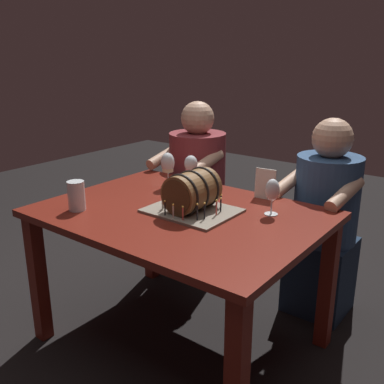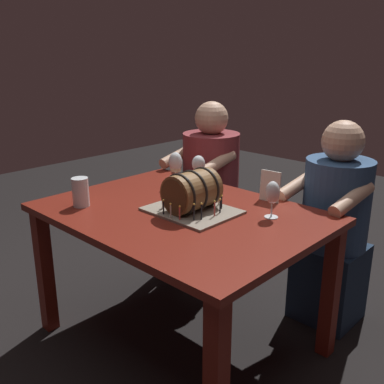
{
  "view_description": "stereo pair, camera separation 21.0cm",
  "coord_description": "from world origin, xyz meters",
  "px_view_note": "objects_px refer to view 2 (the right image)",
  "views": [
    {
      "loc": [
        1.27,
        -1.56,
        1.47
      ],
      "look_at": [
        0.05,
        0.03,
        0.83
      ],
      "focal_mm": 41.32,
      "sensor_mm": 36.0,
      "label": 1
    },
    {
      "loc": [
        1.43,
        -1.42,
        1.47
      ],
      "look_at": [
        0.05,
        0.03,
        0.83
      ],
      "focal_mm": 41.32,
      "sensor_mm": 36.0,
      "label": 2
    }
  ],
  "objects_px": {
    "wine_glass_white": "(176,164)",
    "person_seated_right": "(333,231)",
    "wine_glass_rose": "(198,165)",
    "dining_table": "(181,230)",
    "barrel_cake": "(192,194)",
    "person_seated_left": "(210,192)",
    "wine_glass_empty": "(272,193)",
    "menu_card": "(270,186)",
    "beer_pint": "(81,193)"
  },
  "relations": [
    {
      "from": "wine_glass_white",
      "to": "person_seated_right",
      "type": "xyz_separation_m",
      "value": [
        0.75,
        0.47,
        -0.33
      ]
    },
    {
      "from": "wine_glass_rose",
      "to": "person_seated_right",
      "type": "distance_m",
      "value": 0.82
    },
    {
      "from": "dining_table",
      "to": "barrel_cake",
      "type": "relative_size",
      "value": 3.24
    },
    {
      "from": "wine_glass_white",
      "to": "barrel_cake",
      "type": "bearing_deg",
      "value": -33.78
    },
    {
      "from": "person_seated_left",
      "to": "dining_table",
      "type": "bearing_deg",
      "value": -58.42
    },
    {
      "from": "wine_glass_rose",
      "to": "wine_glass_empty",
      "type": "xyz_separation_m",
      "value": [
        0.57,
        -0.12,
        -0.01
      ]
    },
    {
      "from": "wine_glass_rose",
      "to": "menu_card",
      "type": "distance_m",
      "value": 0.44
    },
    {
      "from": "wine_glass_empty",
      "to": "wine_glass_white",
      "type": "bearing_deg",
      "value": 176.72
    },
    {
      "from": "beer_pint",
      "to": "person_seated_right",
      "type": "bearing_deg",
      "value": 50.06
    },
    {
      "from": "barrel_cake",
      "to": "wine_glass_rose",
      "type": "height_order",
      "value": "barrel_cake"
    },
    {
      "from": "beer_pint",
      "to": "barrel_cake",
      "type": "bearing_deg",
      "value": 34.82
    },
    {
      "from": "wine_glass_white",
      "to": "menu_card",
      "type": "xyz_separation_m",
      "value": [
        0.53,
        0.15,
        -0.05
      ]
    },
    {
      "from": "barrel_cake",
      "to": "wine_glass_empty",
      "type": "distance_m",
      "value": 0.38
    },
    {
      "from": "wine_glass_empty",
      "to": "beer_pint",
      "type": "xyz_separation_m",
      "value": [
        -0.78,
        -0.52,
        -0.05
      ]
    },
    {
      "from": "menu_card",
      "to": "person_seated_left",
      "type": "height_order",
      "value": "person_seated_left"
    },
    {
      "from": "beer_pint",
      "to": "wine_glass_empty",
      "type": "bearing_deg",
      "value": 33.68
    },
    {
      "from": "wine_glass_rose",
      "to": "wine_glass_empty",
      "type": "height_order",
      "value": "wine_glass_rose"
    },
    {
      "from": "beer_pint",
      "to": "person_seated_right",
      "type": "relative_size",
      "value": 0.13
    },
    {
      "from": "wine_glass_white",
      "to": "beer_pint",
      "type": "xyz_separation_m",
      "value": [
        -0.1,
        -0.56,
        -0.07
      ]
    },
    {
      "from": "dining_table",
      "to": "person_seated_left",
      "type": "xyz_separation_m",
      "value": [
        -0.45,
        0.73,
        -0.07
      ]
    },
    {
      "from": "beer_pint",
      "to": "person_seated_left",
      "type": "bearing_deg",
      "value": 92.23
    },
    {
      "from": "menu_card",
      "to": "person_seated_right",
      "type": "relative_size",
      "value": 0.14
    },
    {
      "from": "barrel_cake",
      "to": "person_seated_left",
      "type": "bearing_deg",
      "value": 125.38
    },
    {
      "from": "menu_card",
      "to": "person_seated_right",
      "type": "height_order",
      "value": "person_seated_right"
    },
    {
      "from": "barrel_cake",
      "to": "menu_card",
      "type": "bearing_deg",
      "value": 65.48
    },
    {
      "from": "barrel_cake",
      "to": "person_seated_left",
      "type": "distance_m",
      "value": 0.9
    },
    {
      "from": "barrel_cake",
      "to": "menu_card",
      "type": "distance_m",
      "value": 0.43
    },
    {
      "from": "dining_table",
      "to": "person_seated_left",
      "type": "distance_m",
      "value": 0.86
    },
    {
      "from": "dining_table",
      "to": "menu_card",
      "type": "relative_size",
      "value": 8.31
    },
    {
      "from": "person_seated_right",
      "to": "wine_glass_white",
      "type": "bearing_deg",
      "value": -148.29
    },
    {
      "from": "dining_table",
      "to": "person_seated_right",
      "type": "bearing_deg",
      "value": 58.43
    },
    {
      "from": "barrel_cake",
      "to": "wine_glass_rose",
      "type": "distance_m",
      "value": 0.41
    },
    {
      "from": "wine_glass_empty",
      "to": "person_seated_right",
      "type": "relative_size",
      "value": 0.15
    },
    {
      "from": "wine_glass_empty",
      "to": "person_seated_right",
      "type": "bearing_deg",
      "value": 81.27
    },
    {
      "from": "wine_glass_white",
      "to": "wine_glass_rose",
      "type": "distance_m",
      "value": 0.13
    },
    {
      "from": "dining_table",
      "to": "person_seated_left",
      "type": "relative_size",
      "value": 1.14
    },
    {
      "from": "beer_pint",
      "to": "wine_glass_white",
      "type": "bearing_deg",
      "value": 79.46
    },
    {
      "from": "wine_glass_white",
      "to": "beer_pint",
      "type": "distance_m",
      "value": 0.57
    },
    {
      "from": "dining_table",
      "to": "wine_glass_white",
      "type": "distance_m",
      "value": 0.47
    },
    {
      "from": "dining_table",
      "to": "barrel_cake",
      "type": "bearing_deg",
      "value": 26.81
    },
    {
      "from": "wine_glass_rose",
      "to": "wine_glass_white",
      "type": "bearing_deg",
      "value": -142.44
    },
    {
      "from": "wine_glass_white",
      "to": "person_seated_left",
      "type": "bearing_deg",
      "value": 107.15
    },
    {
      "from": "wine_glass_rose",
      "to": "menu_card",
      "type": "relative_size",
      "value": 1.16
    },
    {
      "from": "beer_pint",
      "to": "menu_card",
      "type": "relative_size",
      "value": 0.9
    },
    {
      "from": "wine_glass_empty",
      "to": "person_seated_left",
      "type": "distance_m",
      "value": 1.0
    },
    {
      "from": "wine_glass_rose",
      "to": "person_seated_right",
      "type": "bearing_deg",
      "value": 30.7
    },
    {
      "from": "barrel_cake",
      "to": "wine_glass_empty",
      "type": "height_order",
      "value": "barrel_cake"
    },
    {
      "from": "menu_card",
      "to": "wine_glass_empty",
      "type": "bearing_deg",
      "value": -59.68
    },
    {
      "from": "person_seated_right",
      "to": "menu_card",
      "type": "bearing_deg",
      "value": -125.01
    },
    {
      "from": "wine_glass_empty",
      "to": "menu_card",
      "type": "relative_size",
      "value": 1.1
    }
  ]
}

